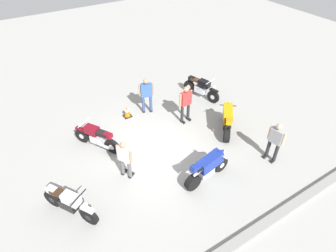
# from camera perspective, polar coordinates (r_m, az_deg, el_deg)

# --- Properties ---
(ground_plane) EXTENTS (40.00, 40.00, 0.00)m
(ground_plane) POSITION_cam_1_polar(r_m,az_deg,el_deg) (11.23, -3.25, -5.32)
(ground_plane) COLOR #9E9E99
(curb_edge) EXTENTS (14.00, 0.30, 0.15)m
(curb_edge) POSITION_cam_1_polar(r_m,az_deg,el_deg) (8.95, 12.56, -22.53)
(curb_edge) COLOR gray
(curb_edge) RESTS_ON ground
(motorcycle_maroon_cruiser) EXTENTS (1.21, 1.83, 1.09)m
(motorcycle_maroon_cruiser) POSITION_cam_1_polar(r_m,az_deg,el_deg) (11.44, -14.16, -2.17)
(motorcycle_maroon_cruiser) COLOR black
(motorcycle_maroon_cruiser) RESTS_ON ground
(motorcycle_blue_sportbike) EXTENTS (1.96, 0.70, 1.14)m
(motorcycle_blue_sportbike) POSITION_cam_1_polar(r_m,az_deg,el_deg) (9.95, 8.03, -8.14)
(motorcycle_blue_sportbike) COLOR black
(motorcycle_blue_sportbike) RESTS_ON ground
(motorcycle_black_cruiser) EXTENTS (0.83, 2.04, 1.09)m
(motorcycle_black_cruiser) POSITION_cam_1_polar(r_m,az_deg,el_deg) (14.18, 6.66, 7.61)
(motorcycle_black_cruiser) COLOR black
(motorcycle_black_cruiser) RESTS_ON ground
(motorcycle_silver_cruiser) EXTENTS (1.20, 1.84, 1.09)m
(motorcycle_silver_cruiser) POSITION_cam_1_polar(r_m,az_deg,el_deg) (9.50, -19.22, -14.34)
(motorcycle_silver_cruiser) COLOR black
(motorcycle_silver_cruiser) RESTS_ON ground
(motorcycle_orange_sportbike) EXTENTS (1.39, 1.63, 1.14)m
(motorcycle_orange_sportbike) POSITION_cam_1_polar(r_m,az_deg,el_deg) (12.12, 11.77, 1.34)
(motorcycle_orange_sportbike) COLOR black
(motorcycle_orange_sportbike) RESTS_ON ground
(person_in_blue_shirt) EXTENTS (0.65, 0.46, 1.75)m
(person_in_blue_shirt) POSITION_cam_1_polar(r_m,az_deg,el_deg) (12.78, -4.33, 6.55)
(person_in_blue_shirt) COLOR #384772
(person_in_blue_shirt) RESTS_ON ground
(person_in_white_shirt) EXTENTS (0.47, 0.59, 1.59)m
(person_in_white_shirt) POSITION_cam_1_polar(r_m,az_deg,el_deg) (9.85, -8.68, -6.32)
(person_in_white_shirt) COLOR #59595B
(person_in_white_shirt) RESTS_ON ground
(person_in_gray_shirt) EXTENTS (0.38, 0.65, 1.67)m
(person_in_gray_shirt) POSITION_cam_1_polar(r_m,az_deg,el_deg) (11.03, 20.72, -2.59)
(person_in_gray_shirt) COLOR #262628
(person_in_gray_shirt) RESTS_ON ground
(person_in_red_shirt) EXTENTS (0.67, 0.33, 1.74)m
(person_in_red_shirt) POSITION_cam_1_polar(r_m,az_deg,el_deg) (12.21, 3.56, 4.87)
(person_in_red_shirt) COLOR #262628
(person_in_red_shirt) RESTS_ON ground
(traffic_cone) EXTENTS (0.36, 0.36, 0.53)m
(traffic_cone) POSITION_cam_1_polar(r_m,az_deg,el_deg) (13.00, -8.23, 2.88)
(traffic_cone) COLOR black
(traffic_cone) RESTS_ON ground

